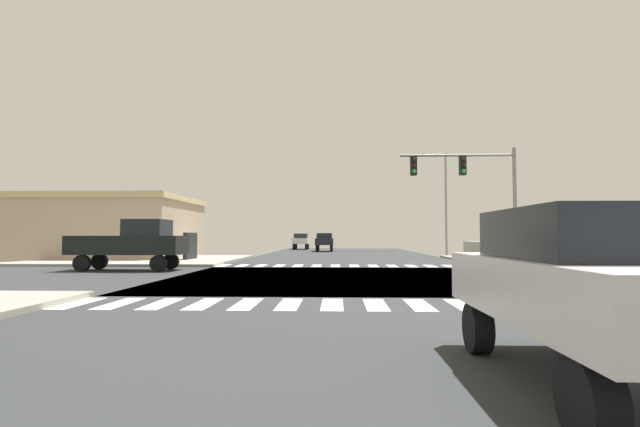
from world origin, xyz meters
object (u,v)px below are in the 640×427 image
at_px(bank_building, 84,228).
at_px(sedan_leading_4, 301,240).
at_px(traffic_signal_mast, 469,179).
at_px(sedan_outer_5, 325,241).
at_px(sedan_queued_3, 585,280).
at_px(sedan_farside_1, 517,246).
at_px(street_lamp, 443,194).
at_px(pickup_middle_2, 132,242).

relative_size(bank_building, sedan_leading_4, 3.84).
bearing_deg(traffic_signal_mast, bank_building, 161.54).
bearing_deg(sedan_outer_5, sedan_queued_3, 95.08).
height_order(traffic_signal_mast, sedan_farside_1, traffic_signal_mast).
bearing_deg(street_lamp, sedan_leading_4, 124.38).
distance_m(traffic_signal_mast, sedan_queued_3, 21.24).
relative_size(traffic_signal_mast, sedan_queued_3, 1.46).
bearing_deg(pickup_middle_2, sedan_outer_5, 163.90).
bearing_deg(bank_building, sedan_queued_3, -54.24).
distance_m(bank_building, pickup_middle_2, 14.88).
xyz_separation_m(traffic_signal_mast, sedan_queued_3, (-4.32, -20.50, -3.49)).
relative_size(sedan_farside_1, sedan_leading_4, 1.00).
height_order(sedan_farside_1, sedan_queued_3, same).
bearing_deg(pickup_middle_2, traffic_signal_mast, 102.56).
distance_m(sedan_queued_3, pickup_middle_2, 20.74).
height_order(bank_building, sedan_queued_3, bank_building).
bearing_deg(traffic_signal_mast, street_lamp, 83.71).
height_order(bank_building, sedan_leading_4, bank_building).
xyz_separation_m(traffic_signal_mast, bank_building, (-25.13, 8.39, -2.41)).
bearing_deg(sedan_queued_3, bank_building, 125.76).
bearing_deg(sedan_outer_5, sedan_farside_1, 108.50).
bearing_deg(bank_building, sedan_farside_1, -24.69).
bearing_deg(traffic_signal_mast, sedan_leading_4, 109.57).
relative_size(sedan_farside_1, sedan_queued_3, 1.00).
distance_m(traffic_signal_mast, sedan_farside_1, 5.18).
bearing_deg(pickup_middle_2, sedan_leading_4, 171.79).
bearing_deg(sedan_outer_5, pickup_middle_2, 73.90).
distance_m(street_lamp, bank_building, 27.14).
height_order(bank_building, sedan_outer_5, bank_building).
relative_size(traffic_signal_mast, sedan_leading_4, 1.46).
distance_m(bank_building, sedan_leading_4, 27.24).
distance_m(sedan_farside_1, sedan_outer_5, 29.67).
xyz_separation_m(traffic_signal_mast, pickup_middle_2, (-16.45, -3.66, -3.32)).
distance_m(traffic_signal_mast, street_lamp, 13.26).
bearing_deg(sedan_queued_3, pickup_middle_2, 125.77).
bearing_deg(sedan_farside_1, street_lamp, 178.78).
xyz_separation_m(sedan_leading_4, pickup_middle_2, (-5.12, -35.52, 0.17)).
height_order(traffic_signal_mast, pickup_middle_2, traffic_signal_mast).
height_order(street_lamp, pickup_middle_2, street_lamp).
distance_m(street_lamp, sedan_leading_4, 22.94).
distance_m(pickup_middle_2, sedan_outer_5, 29.29).
distance_m(street_lamp, sedan_outer_5, 15.41).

